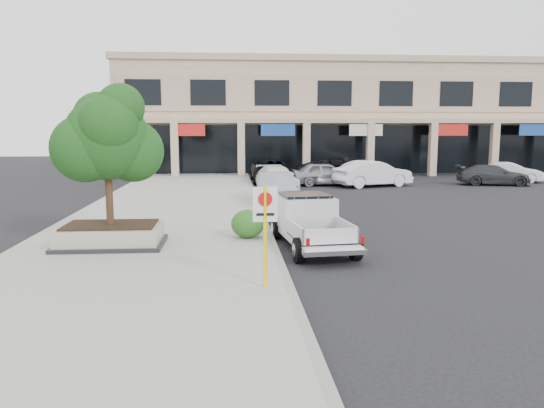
{
  "coord_description": "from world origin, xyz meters",
  "views": [
    {
      "loc": [
        -2.89,
        -13.47,
        3.73
      ],
      "look_at": [
        -1.69,
        1.5,
        1.57
      ],
      "focal_mm": 35.0,
      "sensor_mm": 36.0,
      "label": 1
    }
  ],
  "objects_px": {
    "planter": "(111,235)",
    "lot_car_e": "(363,169)",
    "lot_car_a": "(325,174)",
    "no_parking_sign": "(265,223)",
    "lot_car_b": "(373,174)",
    "curb_car_d": "(271,171)",
    "pickup_truck": "(312,223)",
    "curb_car_a": "(297,208)",
    "lot_car_d": "(338,170)",
    "planter_tree": "(112,139)",
    "curb_car_b": "(276,189)",
    "lot_car_f": "(510,172)",
    "curb_car_c": "(277,178)",
    "lot_car_c": "(494,175)"
  },
  "relations": [
    {
      "from": "curb_car_d",
      "to": "no_parking_sign",
      "type": "bearing_deg",
      "value": -95.22
    },
    {
      "from": "curb_car_b",
      "to": "lot_car_e",
      "type": "bearing_deg",
      "value": 59.02
    },
    {
      "from": "planter_tree",
      "to": "pickup_truck",
      "type": "distance_m",
      "value": 6.61
    },
    {
      "from": "curb_car_a",
      "to": "lot_car_e",
      "type": "xyz_separation_m",
      "value": [
        7.15,
        18.05,
        0.05
      ]
    },
    {
      "from": "planter",
      "to": "lot_car_a",
      "type": "distance_m",
      "value": 20.49
    },
    {
      "from": "planter_tree",
      "to": "no_parking_sign",
      "type": "distance_m",
      "value": 6.72
    },
    {
      "from": "no_parking_sign",
      "to": "lot_car_e",
      "type": "height_order",
      "value": "no_parking_sign"
    },
    {
      "from": "no_parking_sign",
      "to": "lot_car_d",
      "type": "xyz_separation_m",
      "value": [
        6.75,
        24.85,
        -0.83
      ]
    },
    {
      "from": "curb_car_b",
      "to": "lot_car_e",
      "type": "height_order",
      "value": "curb_car_b"
    },
    {
      "from": "lot_car_a",
      "to": "lot_car_c",
      "type": "height_order",
      "value": "lot_car_a"
    },
    {
      "from": "curb_car_b",
      "to": "lot_car_b",
      "type": "bearing_deg",
      "value": 47.99
    },
    {
      "from": "pickup_truck",
      "to": "lot_car_a",
      "type": "distance_m",
      "value": 18.52
    },
    {
      "from": "no_parking_sign",
      "to": "lot_car_b",
      "type": "xyz_separation_m",
      "value": [
        8.4,
        21.71,
        -0.8
      ]
    },
    {
      "from": "curb_car_d",
      "to": "lot_car_f",
      "type": "distance_m",
      "value": 16.7
    },
    {
      "from": "planter_tree",
      "to": "lot_car_e",
      "type": "distance_m",
      "value": 25.47
    },
    {
      "from": "planter",
      "to": "lot_car_e",
      "type": "relative_size",
      "value": 0.74
    },
    {
      "from": "curb_car_c",
      "to": "planter",
      "type": "bearing_deg",
      "value": -120.05
    },
    {
      "from": "curb_car_b",
      "to": "lot_car_c",
      "type": "xyz_separation_m",
      "value": [
        15.12,
        7.9,
        -0.12
      ]
    },
    {
      "from": "curb_car_c",
      "to": "lot_car_f",
      "type": "relative_size",
      "value": 1.17
    },
    {
      "from": "planter",
      "to": "lot_car_a",
      "type": "height_order",
      "value": "lot_car_a"
    },
    {
      "from": "no_parking_sign",
      "to": "curb_car_b",
      "type": "relative_size",
      "value": 0.48
    },
    {
      "from": "lot_car_a",
      "to": "lot_car_d",
      "type": "distance_m",
      "value": 2.57
    },
    {
      "from": "lot_car_b",
      "to": "lot_car_d",
      "type": "distance_m",
      "value": 3.54
    },
    {
      "from": "pickup_truck",
      "to": "curb_car_c",
      "type": "relative_size",
      "value": 1.06
    },
    {
      "from": "planter_tree",
      "to": "curb_car_c",
      "type": "height_order",
      "value": "planter_tree"
    },
    {
      "from": "planter",
      "to": "planter_tree",
      "type": "relative_size",
      "value": 0.8
    },
    {
      "from": "curb_car_d",
      "to": "lot_car_b",
      "type": "height_order",
      "value": "lot_car_b"
    },
    {
      "from": "curb_car_b",
      "to": "lot_car_b",
      "type": "relative_size",
      "value": 0.94
    },
    {
      "from": "planter_tree",
      "to": "lot_car_e",
      "type": "relative_size",
      "value": 0.93
    },
    {
      "from": "curb_car_c",
      "to": "no_parking_sign",
      "type": "bearing_deg",
      "value": -103.62
    },
    {
      "from": "planter_tree",
      "to": "curb_car_c",
      "type": "xyz_separation_m",
      "value": [
        6.39,
        15.82,
        -2.71
      ]
    },
    {
      "from": "planter_tree",
      "to": "lot_car_a",
      "type": "distance_m",
      "value": 20.46
    },
    {
      "from": "planter_tree",
      "to": "pickup_truck",
      "type": "xyz_separation_m",
      "value": [
        6.07,
        -0.35,
        -2.61
      ]
    },
    {
      "from": "no_parking_sign",
      "to": "lot_car_d",
      "type": "relative_size",
      "value": 0.4
    },
    {
      "from": "curb_car_d",
      "to": "lot_car_f",
      "type": "bearing_deg",
      "value": -4.32
    },
    {
      "from": "lot_car_f",
      "to": "curb_car_b",
      "type": "bearing_deg",
      "value": 140.19
    },
    {
      "from": "pickup_truck",
      "to": "curb_car_d",
      "type": "height_order",
      "value": "pickup_truck"
    },
    {
      "from": "planter",
      "to": "lot_car_f",
      "type": "bearing_deg",
      "value": 39.51
    },
    {
      "from": "no_parking_sign",
      "to": "pickup_truck",
      "type": "bearing_deg",
      "value": 68.52
    },
    {
      "from": "no_parking_sign",
      "to": "lot_car_c",
      "type": "bearing_deg",
      "value": 52.95
    },
    {
      "from": "planter_tree",
      "to": "curb_car_d",
      "type": "relative_size",
      "value": 0.7
    },
    {
      "from": "curb_car_d",
      "to": "lot_car_b",
      "type": "xyz_separation_m",
      "value": [
        6.29,
        -3.25,
        0.04
      ]
    },
    {
      "from": "lot_car_a",
      "to": "planter",
      "type": "bearing_deg",
      "value": 148.28
    },
    {
      "from": "curb_car_d",
      "to": "lot_car_e",
      "type": "xyz_separation_m",
      "value": [
        6.85,
        1.47,
        -0.06
      ]
    },
    {
      "from": "lot_car_e",
      "to": "planter",
      "type": "bearing_deg",
      "value": 125.14
    },
    {
      "from": "no_parking_sign",
      "to": "lot_car_f",
      "type": "xyz_separation_m",
      "value": [
        18.77,
        23.82,
        -0.95
      ]
    },
    {
      "from": "no_parking_sign",
      "to": "curb_car_a",
      "type": "relative_size",
      "value": 0.57
    },
    {
      "from": "curb_car_c",
      "to": "lot_car_f",
      "type": "bearing_deg",
      "value": 2.89
    },
    {
      "from": "curb_car_b",
      "to": "planter",
      "type": "bearing_deg",
      "value": -121.99
    },
    {
      "from": "planter_tree",
      "to": "lot_car_a",
      "type": "height_order",
      "value": "planter_tree"
    }
  ]
}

